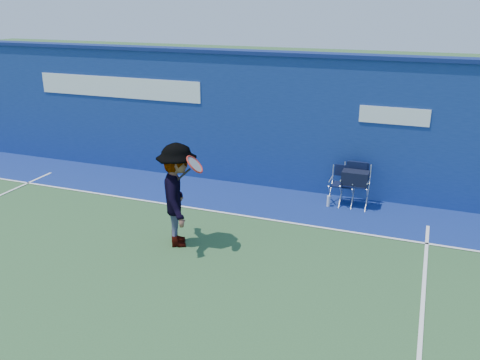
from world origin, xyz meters
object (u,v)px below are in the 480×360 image
at_px(directors_chair_left, 355,189).
at_px(tennis_player, 178,195).
at_px(directors_chair_right, 342,193).
at_px(water_bottle, 328,201).

distance_m(directors_chair_left, tennis_player, 3.94).
relative_size(directors_chair_left, directors_chair_right, 1.12).
bearing_deg(directors_chair_right, water_bottle, -134.02).
relative_size(directors_chair_right, water_bottle, 3.35).
distance_m(directors_chair_left, water_bottle, 0.61).
xyz_separation_m(directors_chair_right, tennis_player, (-2.38, -2.89, 0.67)).
bearing_deg(water_bottle, tennis_player, -129.01).
relative_size(water_bottle, tennis_player, 0.13).
height_order(directors_chair_right, water_bottle, directors_chair_right).
distance_m(directors_chair_right, tennis_player, 3.80).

